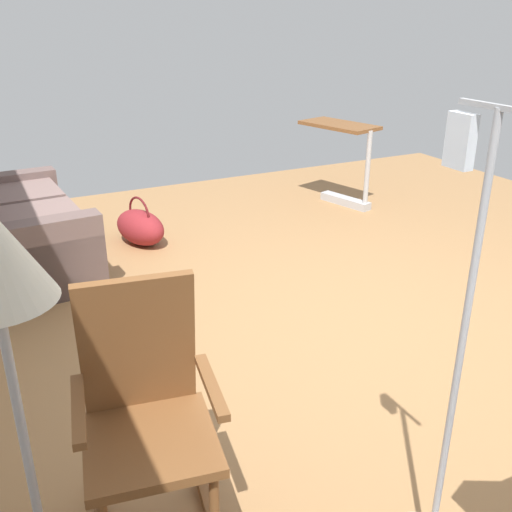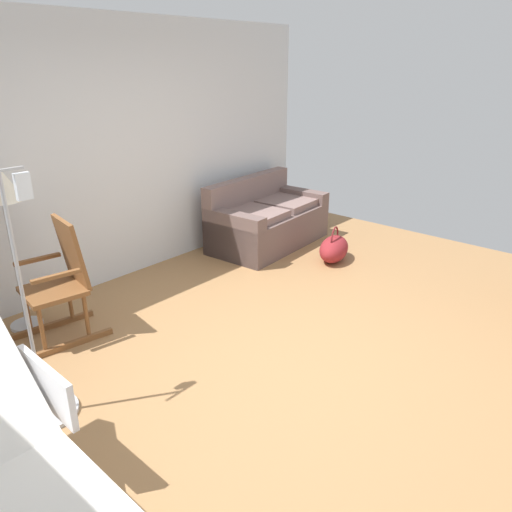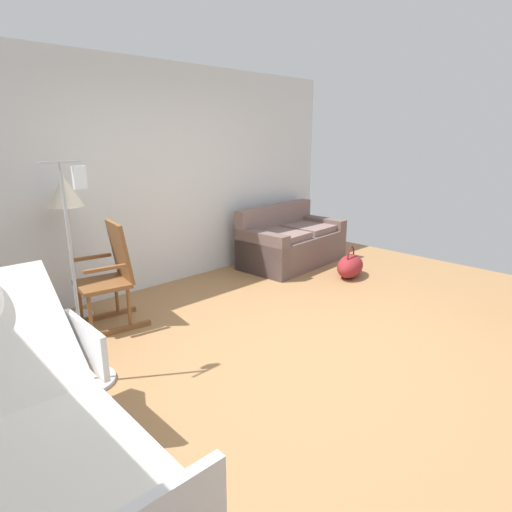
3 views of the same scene
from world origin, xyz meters
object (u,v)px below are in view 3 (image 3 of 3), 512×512
object	(u,v)px
hospital_bed	(18,454)
floor_lamp	(66,201)
rocking_chair	(109,277)
duffel_bag	(350,266)
iv_pole	(84,353)
couch	(291,243)

from	to	relation	value
hospital_bed	floor_lamp	world-z (taller)	floor_lamp
rocking_chair	floor_lamp	distance (m)	0.86
duffel_bag	rocking_chair	bearing A→B (deg)	164.85
hospital_bed	duffel_bag	distance (m)	4.48
duffel_bag	iv_pole	bearing A→B (deg)	-179.46
couch	iv_pole	distance (m)	3.72
rocking_chair	floor_lamp	xyz separation A→B (m)	(-0.17, 0.43, 0.72)
rocking_chair	duffel_bag	xyz separation A→B (m)	(3.01, -0.81, -0.35)
couch	duffel_bag	bearing A→B (deg)	-85.47
hospital_bed	rocking_chair	size ratio (longest dim) A/B	1.99
hospital_bed	duffel_bag	size ratio (longest dim) A/B	3.31
duffel_bag	iv_pole	distance (m)	3.65
hospital_bed	couch	world-z (taller)	hospital_bed
hospital_bed	duffel_bag	world-z (taller)	hospital_bed
hospital_bed	couch	distance (m)	4.71
rocking_chair	floor_lamp	size ratio (longest dim) A/B	0.71
couch	iv_pole	world-z (taller)	iv_pole
couch	floor_lamp	distance (m)	3.25
rocking_chair	duffel_bag	bearing A→B (deg)	-15.15
hospital_bed	couch	xyz separation A→B (m)	(4.30, 1.93, -0.01)
hospital_bed	iv_pole	size ratio (longest dim) A/B	1.24
couch	rocking_chair	world-z (taller)	rocking_chair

